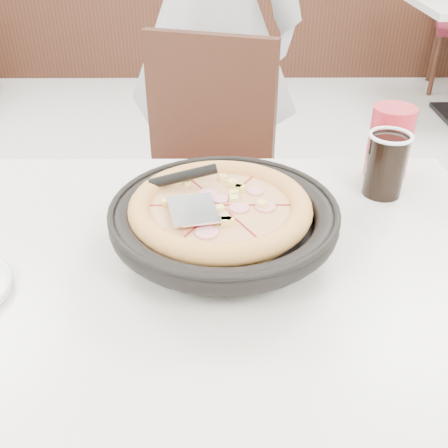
{
  "coord_description": "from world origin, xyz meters",
  "views": [
    {
      "loc": [
        0.16,
        -0.76,
        1.31
      ],
      "look_at": [
        0.16,
        0.03,
        0.8
      ],
      "focal_mm": 42.0,
      "sensor_mm": 36.0,
      "label": 1
    }
  ],
  "objects_px": {
    "pizza": "(220,215)",
    "chair_far": "(192,205)",
    "main_table": "(189,394)",
    "red_cup": "(390,142)",
    "pizza_pan": "(224,228)",
    "diner_person": "(208,16)",
    "cola_glass": "(385,166)"
  },
  "relations": [
    {
      "from": "pizza_pan",
      "to": "main_table",
      "type": "bearing_deg",
      "value": -160.03
    },
    {
      "from": "main_table",
      "to": "red_cup",
      "type": "bearing_deg",
      "value": 35.33
    },
    {
      "from": "chair_far",
      "to": "red_cup",
      "type": "bearing_deg",
      "value": 163.07
    },
    {
      "from": "pizza",
      "to": "cola_glass",
      "type": "relative_size",
      "value": 2.23
    },
    {
      "from": "pizza",
      "to": "cola_glass",
      "type": "bearing_deg",
      "value": 28.0
    },
    {
      "from": "chair_far",
      "to": "red_cup",
      "type": "height_order",
      "value": "chair_far"
    },
    {
      "from": "chair_far",
      "to": "main_table",
      "type": "bearing_deg",
      "value": 109.38
    },
    {
      "from": "pizza",
      "to": "diner_person",
      "type": "relative_size",
      "value": 0.16
    },
    {
      "from": "main_table",
      "to": "pizza",
      "type": "relative_size",
      "value": 4.14
    },
    {
      "from": "cola_glass",
      "to": "red_cup",
      "type": "distance_m",
      "value": 0.1
    },
    {
      "from": "pizza",
      "to": "diner_person",
      "type": "distance_m",
      "value": 1.15
    },
    {
      "from": "cola_glass",
      "to": "diner_person",
      "type": "distance_m",
      "value": 1.04
    },
    {
      "from": "pizza_pan",
      "to": "cola_glass",
      "type": "relative_size",
      "value": 2.8
    },
    {
      "from": "red_cup",
      "to": "pizza",
      "type": "bearing_deg",
      "value": -143.79
    },
    {
      "from": "chair_far",
      "to": "cola_glass",
      "type": "distance_m",
      "value": 0.69
    },
    {
      "from": "chair_far",
      "to": "red_cup",
      "type": "distance_m",
      "value": 0.67
    },
    {
      "from": "main_table",
      "to": "red_cup",
      "type": "distance_m",
      "value": 0.72
    },
    {
      "from": "main_table",
      "to": "chair_far",
      "type": "xyz_separation_m",
      "value": [
        -0.02,
        0.64,
        0.1
      ]
    },
    {
      "from": "pizza",
      "to": "main_table",
      "type": "bearing_deg",
      "value": -149.71
    },
    {
      "from": "main_table",
      "to": "pizza",
      "type": "bearing_deg",
      "value": 30.29
    },
    {
      "from": "main_table",
      "to": "pizza",
      "type": "xyz_separation_m",
      "value": [
        0.07,
        0.04,
        0.44
      ]
    },
    {
      "from": "chair_far",
      "to": "cola_glass",
      "type": "height_order",
      "value": "chair_far"
    },
    {
      "from": "chair_far",
      "to": "pizza",
      "type": "relative_size",
      "value": 3.27
    },
    {
      "from": "cola_glass",
      "to": "diner_person",
      "type": "bearing_deg",
      "value": 112.17
    },
    {
      "from": "pizza",
      "to": "chair_far",
      "type": "bearing_deg",
      "value": 98.46
    },
    {
      "from": "pizza_pan",
      "to": "red_cup",
      "type": "height_order",
      "value": "red_cup"
    },
    {
      "from": "pizza_pan",
      "to": "diner_person",
      "type": "relative_size",
      "value": 0.2
    },
    {
      "from": "chair_far",
      "to": "pizza_pan",
      "type": "xyz_separation_m",
      "value": [
        0.1,
        -0.62,
        0.32
      ]
    },
    {
      "from": "cola_glass",
      "to": "red_cup",
      "type": "bearing_deg",
      "value": 71.26
    },
    {
      "from": "red_cup",
      "to": "cola_glass",
      "type": "bearing_deg",
      "value": -108.74
    },
    {
      "from": "pizza_pan",
      "to": "diner_person",
      "type": "distance_m",
      "value": 1.17
    },
    {
      "from": "red_cup",
      "to": "diner_person",
      "type": "bearing_deg",
      "value": 115.98
    }
  ]
}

